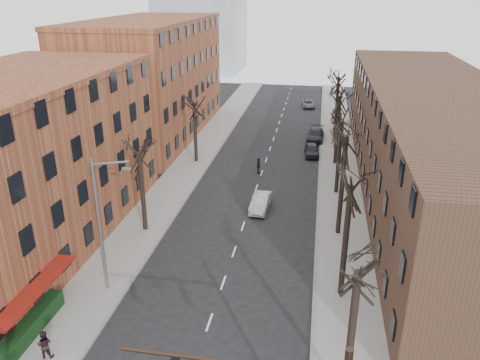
% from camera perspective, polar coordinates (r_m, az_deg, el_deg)
% --- Properties ---
extents(sidewalk_left, '(4.00, 90.00, 0.15)m').
position_cam_1_polar(sidewalk_left, '(53.37, -5.48, 2.66)').
color(sidewalk_left, gray).
rests_on(sidewalk_left, ground).
extents(sidewalk_right, '(4.00, 90.00, 0.15)m').
position_cam_1_polar(sidewalk_right, '(51.70, 11.92, 1.59)').
color(sidewalk_right, gray).
rests_on(sidewalk_right, ground).
extents(building_left_near, '(12.00, 26.00, 12.00)m').
position_cam_1_polar(building_left_near, '(37.61, -25.81, 1.39)').
color(building_left_near, brown).
rests_on(building_left_near, ground).
extents(building_left_far, '(12.00, 28.00, 14.00)m').
position_cam_1_polar(building_left_far, '(62.27, -10.83, 11.86)').
color(building_left_far, brown).
rests_on(building_left_far, ground).
extents(building_right, '(12.00, 50.00, 10.00)m').
position_cam_1_polar(building_right, '(46.52, 22.45, 4.41)').
color(building_right, '#452D20').
rests_on(building_right, ground).
extents(awning_left, '(1.20, 7.00, 0.15)m').
position_cam_1_polar(awning_left, '(30.43, -22.94, -16.14)').
color(awning_left, maroon).
rests_on(awning_left, ground).
extents(hedge, '(0.80, 6.00, 1.00)m').
position_cam_1_polar(hedge, '(29.47, -24.34, -16.22)').
color(hedge, '#123415').
rests_on(hedge, sidewalk_left).
extents(tree_right_b, '(5.20, 5.20, 10.80)m').
position_cam_1_polar(tree_right_b, '(31.26, 12.11, -13.50)').
color(tree_right_b, black).
rests_on(tree_right_b, ground).
extents(tree_right_c, '(5.20, 5.20, 11.60)m').
position_cam_1_polar(tree_right_c, '(38.04, 11.81, -6.45)').
color(tree_right_c, black).
rests_on(tree_right_c, ground).
extents(tree_right_d, '(5.20, 5.20, 10.00)m').
position_cam_1_polar(tree_right_d, '(45.23, 11.60, -1.58)').
color(tree_right_d, black).
rests_on(tree_right_d, ground).
extents(tree_right_e, '(5.20, 5.20, 10.80)m').
position_cam_1_polar(tree_right_e, '(52.64, 11.46, 1.93)').
color(tree_right_e, black).
rests_on(tree_right_e, ground).
extents(tree_right_f, '(5.20, 5.20, 11.60)m').
position_cam_1_polar(tree_right_f, '(60.21, 11.35, 4.57)').
color(tree_right_f, black).
rests_on(tree_right_f, ground).
extents(tree_left_a, '(5.20, 5.20, 9.50)m').
position_cam_1_polar(tree_left_a, '(38.53, -11.41, -6.02)').
color(tree_left_a, black).
rests_on(tree_left_a, ground).
extents(tree_left_b, '(5.20, 5.20, 9.50)m').
position_cam_1_polar(tree_left_b, '(52.39, -5.34, 2.19)').
color(tree_left_b, black).
rests_on(tree_left_b, ground).
extents(streetlight, '(2.45, 0.22, 9.03)m').
position_cam_1_polar(streetlight, '(29.59, -16.51, -4.79)').
color(streetlight, slate).
rests_on(streetlight, ground).
extents(silver_sedan, '(1.60, 4.08, 1.32)m').
position_cam_1_polar(silver_sedan, '(40.93, 2.53, -2.75)').
color(silver_sedan, '#B3B7BB').
rests_on(silver_sedan, ground).
extents(parked_car_near, '(1.90, 4.00, 1.32)m').
position_cam_1_polar(parked_car_near, '(54.64, 8.73, 3.63)').
color(parked_car_near, black).
rests_on(parked_car_near, ground).
extents(parked_car_mid, '(2.25, 5.05, 1.44)m').
position_cam_1_polar(parked_car_mid, '(60.26, 9.20, 5.46)').
color(parked_car_mid, black).
rests_on(parked_car_mid, ground).
extents(parked_car_far, '(2.21, 4.17, 1.12)m').
position_cam_1_polar(parked_car_far, '(77.28, 8.36, 9.17)').
color(parked_car_far, '#56595D').
rests_on(parked_car_far, ground).
extents(pedestrian_b, '(0.90, 0.77, 1.62)m').
position_cam_1_polar(pedestrian_b, '(27.63, -22.74, -17.99)').
color(pedestrian_b, black).
rests_on(pedestrian_b, sidewalk_left).
extents(pedestrian_crossing, '(0.65, 1.07, 1.71)m').
position_cam_1_polar(pedestrian_crossing, '(48.66, 2.27, 1.73)').
color(pedestrian_crossing, black).
rests_on(pedestrian_crossing, ground).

